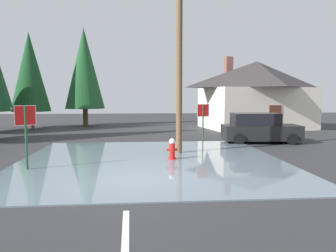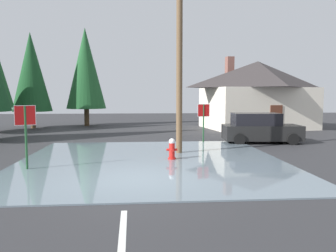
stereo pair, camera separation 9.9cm
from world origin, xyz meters
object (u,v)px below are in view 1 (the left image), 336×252
object	(u,v)px
utility_pole	(179,49)
pine_tree_short_left	(84,68)
fire_hydrant	(172,149)
stop_sign_near	(26,124)
house	(256,94)
stop_sign_far	(203,115)
parked_car	(259,129)
pine_tree_mid_left	(30,72)

from	to	relation	value
utility_pole	pine_tree_short_left	world-z (taller)	utility_pole
fire_hydrant	pine_tree_short_left	bearing A→B (deg)	111.02
utility_pole	pine_tree_short_left	size ratio (longest dim) A/B	1.06
stop_sign_near	house	xyz separation A→B (m)	(13.66, 14.36, 1.21)
utility_pole	stop_sign_far	distance (m)	5.02
parked_car	pine_tree_mid_left	world-z (taller)	pine_tree_mid_left
stop_sign_near	fire_hydrant	world-z (taller)	stop_sign_near
fire_hydrant	utility_pole	distance (m)	4.61
stop_sign_near	stop_sign_far	distance (m)	9.92
house	parked_car	size ratio (longest dim) A/B	2.18
stop_sign_near	fire_hydrant	xyz separation A→B (m)	(5.37, 1.42, -1.22)
parked_car	pine_tree_mid_left	xyz separation A→B (m)	(-15.83, 9.66, 3.84)
fire_hydrant	house	world-z (taller)	house
stop_sign_far	house	size ratio (longest dim) A/B	0.23
stop_sign_far	utility_pole	bearing A→B (deg)	-117.72
stop_sign_near	parked_car	world-z (taller)	stop_sign_near
utility_pole	parked_car	bearing A→B (deg)	32.36
pine_tree_mid_left	parked_car	bearing A→B (deg)	-31.38
utility_pole	stop_sign_far	bearing A→B (deg)	62.28
fire_hydrant	pine_tree_short_left	size ratio (longest dim) A/B	0.10
stop_sign_far	house	xyz separation A→B (m)	(6.03, 8.02, 1.30)
stop_sign_near	pine_tree_mid_left	bearing A→B (deg)	107.48
stop_sign_near	utility_pole	xyz separation A→B (m)	(5.84, 2.93, 3.12)
stop_sign_near	stop_sign_far	bearing A→B (deg)	39.71
pine_tree_short_left	house	bearing A→B (deg)	-12.82
pine_tree_mid_left	stop_sign_far	bearing A→B (deg)	-36.81
fire_hydrant	stop_sign_near	bearing A→B (deg)	-165.17
utility_pole	pine_tree_short_left	bearing A→B (deg)	114.50
fire_hydrant	pine_tree_mid_left	world-z (taller)	pine_tree_mid_left
fire_hydrant	stop_sign_far	distance (m)	5.53
stop_sign_far	pine_tree_mid_left	distance (m)	16.03
parked_car	pine_tree_short_left	distance (m)	17.03
house	pine_tree_short_left	world-z (taller)	pine_tree_short_left
utility_pole	pine_tree_mid_left	world-z (taller)	utility_pole
house	pine_tree_short_left	size ratio (longest dim) A/B	1.11
house	pine_tree_mid_left	bearing A→B (deg)	175.66
utility_pole	house	world-z (taller)	utility_pole
stop_sign_near	utility_pole	bearing A→B (deg)	26.63
parked_car	pine_tree_mid_left	bearing A→B (deg)	148.62
stop_sign_far	pine_tree_mid_left	world-z (taller)	pine_tree_mid_left
stop_sign_near	utility_pole	size ratio (longest dim) A/B	0.25
utility_pole	pine_tree_mid_left	distance (m)	16.78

